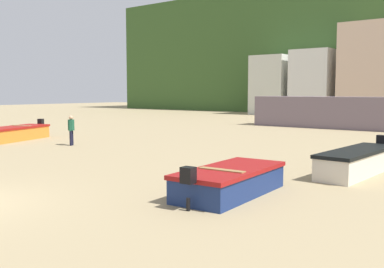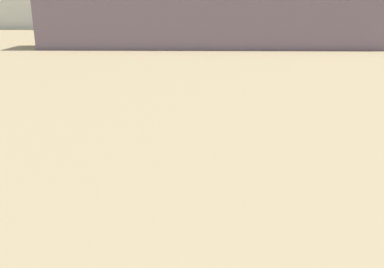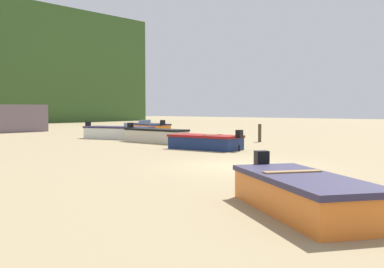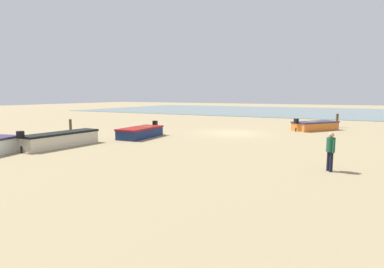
# 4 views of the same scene
# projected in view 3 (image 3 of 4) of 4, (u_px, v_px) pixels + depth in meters

# --- Properties ---
(ground_plane) EXTENTS (160.00, 160.00, 0.00)m
(ground_plane) POSITION_uv_depth(u_px,v_px,m) (242.00, 166.00, 17.73)
(ground_plane) COLOR #998660
(boat_white_0) EXTENTS (2.82, 5.37, 1.20)m
(boat_white_0) POSITION_uv_depth(u_px,v_px,m) (118.00, 132.00, 33.63)
(boat_white_0) COLOR white
(boat_white_0) RESTS_ON ground
(boat_orange_1) EXTENTS (3.83, 4.37, 1.10)m
(boat_orange_1) POSITION_uv_depth(u_px,v_px,m) (303.00, 194.00, 9.85)
(boat_orange_1) COLOR orange
(boat_orange_1) RESTS_ON ground
(boat_cream_3) EXTENTS (1.55, 5.02, 1.20)m
(boat_cream_3) POSITION_uv_depth(u_px,v_px,m) (156.00, 136.00, 29.97)
(boat_cream_3) COLOR beige
(boat_cream_3) RESTS_ON ground
(boat_navy_4) EXTENTS (1.91, 4.21, 1.08)m
(boat_navy_4) POSITION_uv_depth(u_px,v_px,m) (206.00, 142.00, 25.11)
(boat_navy_4) COLOR navy
(boat_navy_4) RESTS_ON ground
(boat_orange_5) EXTENTS (3.02, 4.72, 1.25)m
(boat_orange_5) POSITION_uv_depth(u_px,v_px,m) (149.00, 129.00, 38.80)
(boat_orange_5) COLOR orange
(boat_orange_5) RESTS_ON ground
(mooring_post_mid_beach) EXTENTS (0.21, 0.21, 1.15)m
(mooring_post_mid_beach) POSITION_uv_depth(u_px,v_px,m) (260.00, 133.00, 30.57)
(mooring_post_mid_beach) COLOR #4E3A27
(mooring_post_mid_beach) RESTS_ON ground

